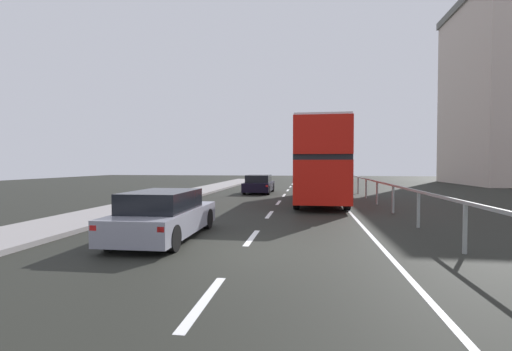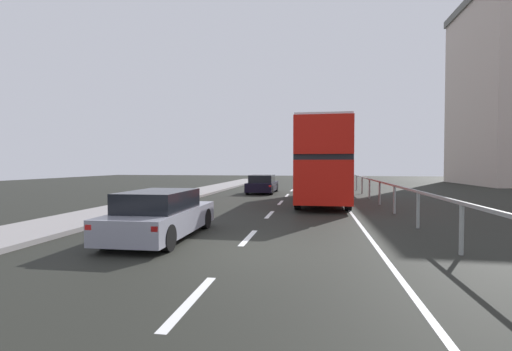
{
  "view_description": "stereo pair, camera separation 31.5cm",
  "coord_description": "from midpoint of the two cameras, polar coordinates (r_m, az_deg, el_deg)",
  "views": [
    {
      "loc": [
        1.52,
        -8.57,
        2.04
      ],
      "look_at": [
        -0.52,
        5.89,
        1.61
      ],
      "focal_mm": 25.46,
      "sensor_mm": 36.0,
      "label": 1
    },
    {
      "loc": [
        1.83,
        -8.53,
        2.04
      ],
      "look_at": [
        -0.52,
        5.89,
        1.61
      ],
      "focal_mm": 25.46,
      "sensor_mm": 36.0,
      "label": 2
    }
  ],
  "objects": [
    {
      "name": "sedan_car_ahead",
      "position": [
        26.19,
        1.37,
        -1.38
      ],
      "size": [
        1.89,
        4.43,
        1.31
      ],
      "rotation": [
        0.0,
        0.0,
        -0.0
      ],
      "color": "black",
      "rests_on": "ground"
    },
    {
      "name": "ground_plane",
      "position": [
        8.96,
        -1.8,
        -11.78
      ],
      "size": [
        75.65,
        120.0,
        0.1
      ],
      "primitive_type": "cube",
      "color": "black"
    },
    {
      "name": "bridge_side_railing",
      "position": [
        17.91,
        20.28,
        -1.83
      ],
      "size": [
        0.1,
        42.0,
        1.21
      ],
      "color": "gray",
      "rests_on": "ground"
    },
    {
      "name": "near_sidewalk_kerb",
      "position": [
        12.0,
        -34.36,
        -8.04
      ],
      "size": [
        2.63,
        80.0,
        0.14
      ],
      "primitive_type": "cube",
      "color": "gray",
      "rests_on": "ground"
    },
    {
      "name": "lane_paint_markings",
      "position": [
        17.49,
        10.44,
        -5.02
      ],
      "size": [
        3.48,
        46.0,
        0.01
      ],
      "color": "silver",
      "rests_on": "ground"
    },
    {
      "name": "double_decker_bus_red",
      "position": [
        20.07,
        10.78,
        2.28
      ],
      "size": [
        2.6,
        10.03,
        4.21
      ],
      "rotation": [
        0.0,
        0.0,
        -0.01
      ],
      "color": "red",
      "rests_on": "ground"
    },
    {
      "name": "hatchback_car_near",
      "position": [
        10.44,
        -13.83,
        -6.04
      ],
      "size": [
        1.85,
        4.53,
        1.33
      ],
      "rotation": [
        0.0,
        0.0,
        0.01
      ],
      "color": "gray",
      "rests_on": "ground"
    }
  ]
}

